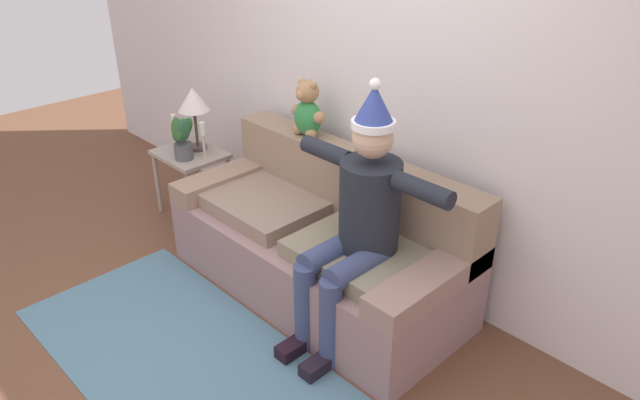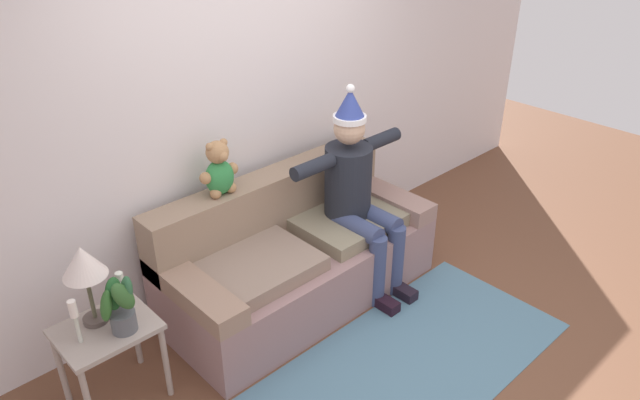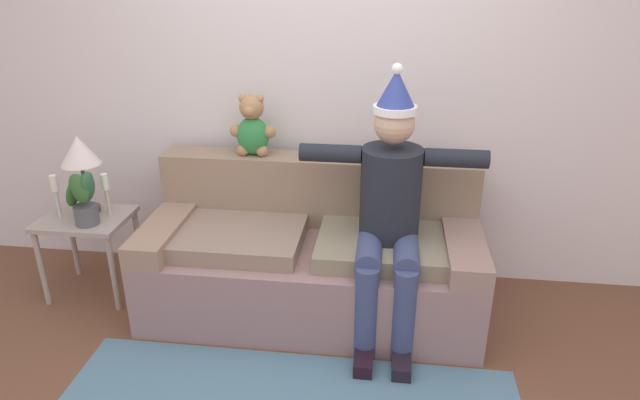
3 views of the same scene
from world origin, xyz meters
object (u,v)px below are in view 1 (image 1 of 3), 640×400
person_seated (358,217)px  candle_tall (175,127)px  table_lamp (193,102)px  potted_plant (182,137)px  teddy_bear (307,111)px  candle_short (203,135)px  side_table (191,163)px  couch (322,242)px

person_seated → candle_tall: bearing=176.7°
table_lamp → potted_plant: 0.29m
person_seated → teddy_bear: bearing=153.2°
potted_plant → candle_short: potted_plant is taller
side_table → candle_tall: 0.31m
couch → person_seated: 0.65m
potted_plant → candle_tall: size_ratio=1.29×
couch → person_seated: bearing=-20.6°
person_seated → table_lamp: (-1.90, 0.22, 0.14)m
teddy_bear → potted_plant: bearing=-157.8°
couch → potted_plant: bearing=-174.7°
candle_short → couch: bearing=-0.3°
potted_plant → candle_short: (0.08, 0.13, 0.01)m
side_table → table_lamp: (-0.01, 0.09, 0.47)m
person_seated → potted_plant: (-1.81, 0.04, -0.07)m
couch → side_table: 1.44m
potted_plant → candle_tall: potted_plant is taller
table_lamp → candle_tall: table_lamp is taller
person_seated → side_table: bearing=175.9°
person_seated → candle_tall: size_ratio=5.56×
side_table → table_lamp: 0.48m
teddy_bear → candle_tall: 1.26m
candle_short → teddy_bear: bearing=16.4°
teddy_bear → couch: bearing=-32.9°
table_lamp → couch: bearing=-2.1°
couch → side_table: size_ratio=3.67×
potted_plant → side_table: bearing=126.9°
person_seated → teddy_bear: (-0.86, 0.43, 0.28)m
couch → side_table: couch is taller
couch → candle_tall: 1.63m
potted_plant → candle_short: 0.15m
side_table → candle_tall: (-0.15, -0.02, 0.27)m
person_seated → candle_tall: person_seated is taller
candle_tall → couch: bearing=1.9°
candle_short → person_seated: bearing=-5.8°
potted_plant → table_lamp: bearing=114.6°
teddy_bear → candle_tall: (-1.17, -0.32, -0.35)m
couch → teddy_bear: bearing=147.1°
person_seated → table_lamp: 1.91m
teddy_bear → candle_short: teddy_bear is taller
couch → side_table: (-1.43, -0.03, 0.10)m
side_table → potted_plant: (0.07, -0.09, 0.26)m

